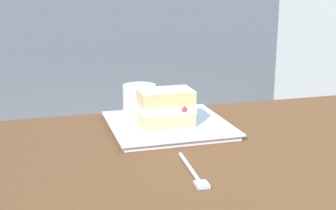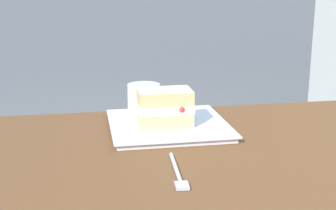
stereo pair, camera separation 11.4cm
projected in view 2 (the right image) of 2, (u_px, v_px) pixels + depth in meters
The scene contains 4 objects.
dessert_plate at pixel (168, 125), 1.16m from camera, with size 0.28×0.28×0.02m.
cake_slice at pixel (165, 107), 1.12m from camera, with size 0.13×0.09×0.09m.
dessert_fork at pixel (178, 173), 0.88m from camera, with size 0.03×0.17×0.01m.
coffee_cup at pixel (144, 100), 1.26m from camera, with size 0.09×0.09×0.09m.
Camera 2 is at (0.34, 0.73, 1.05)m, focal length 50.37 mm.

